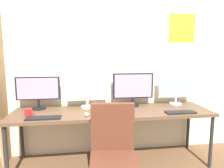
{
  "coord_description": "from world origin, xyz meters",
  "views": [
    {
      "loc": [
        -0.36,
        -1.94,
        1.47
      ],
      "look_at": [
        0.0,
        0.65,
        1.09
      ],
      "focal_mm": 31.98,
      "sensor_mm": 36.0,
      "label": 1
    }
  ],
  "objects_px": {
    "office_chair": "(113,165)",
    "keyboard_center": "(115,115)",
    "laptop_closed": "(105,110)",
    "keyboard_left": "(43,118)",
    "monitor_center_right": "(133,88)",
    "monitor_far_right": "(176,89)",
    "coffee_mug": "(28,112)",
    "desk": "(113,114)",
    "computer_mouse": "(87,114)",
    "monitor_far_left": "(38,90)",
    "monitor_center_left": "(87,91)",
    "keyboard_right": "(180,112)"
  },
  "relations": [
    {
      "from": "office_chair",
      "to": "keyboard_center",
      "type": "height_order",
      "value": "office_chair"
    },
    {
      "from": "office_chair",
      "to": "laptop_closed",
      "type": "xyz_separation_m",
      "value": [
        -0.01,
        0.73,
        0.35
      ]
    },
    {
      "from": "keyboard_left",
      "to": "laptop_closed",
      "type": "relative_size",
      "value": 1.24
    },
    {
      "from": "monitor_center_right",
      "to": "keyboard_left",
      "type": "bearing_deg",
      "value": -159.25
    },
    {
      "from": "monitor_far_right",
      "to": "coffee_mug",
      "type": "height_order",
      "value": "monitor_far_right"
    },
    {
      "from": "desk",
      "to": "computer_mouse",
      "type": "bearing_deg",
      "value": -153.0
    },
    {
      "from": "keyboard_left",
      "to": "desk",
      "type": "bearing_deg",
      "value": 15.31
    },
    {
      "from": "coffee_mug",
      "to": "monitor_far_left",
      "type": "bearing_deg",
      "value": 79.67
    },
    {
      "from": "keyboard_center",
      "to": "office_chair",
      "type": "bearing_deg",
      "value": -100.9
    },
    {
      "from": "coffee_mug",
      "to": "monitor_far_right",
      "type": "bearing_deg",
      "value": 8.75
    },
    {
      "from": "computer_mouse",
      "to": "monitor_far_left",
      "type": "bearing_deg",
      "value": 148.92
    },
    {
      "from": "monitor_far_right",
      "to": "keyboard_center",
      "type": "relative_size",
      "value": 1.38
    },
    {
      "from": "laptop_closed",
      "to": "office_chair",
      "type": "bearing_deg",
      "value": -85.51
    },
    {
      "from": "keyboard_left",
      "to": "laptop_closed",
      "type": "distance_m",
      "value": 0.77
    },
    {
      "from": "office_chair",
      "to": "keyboard_left",
      "type": "relative_size",
      "value": 2.5
    },
    {
      "from": "laptop_closed",
      "to": "coffee_mug",
      "type": "distance_m",
      "value": 0.94
    },
    {
      "from": "monitor_far_left",
      "to": "monitor_center_left",
      "type": "height_order",
      "value": "monitor_far_left"
    },
    {
      "from": "monitor_center_left",
      "to": "keyboard_right",
      "type": "xyz_separation_m",
      "value": [
        1.17,
        -0.44,
        -0.22
      ]
    },
    {
      "from": "monitor_center_right",
      "to": "computer_mouse",
      "type": "height_order",
      "value": "monitor_center_right"
    },
    {
      "from": "desk",
      "to": "keyboard_left",
      "type": "distance_m",
      "value": 0.87
    },
    {
      "from": "monitor_far_left",
      "to": "monitor_center_right",
      "type": "bearing_deg",
      "value": 0.0
    },
    {
      "from": "keyboard_center",
      "to": "keyboard_right",
      "type": "height_order",
      "value": "same"
    },
    {
      "from": "monitor_far_right",
      "to": "coffee_mug",
      "type": "xyz_separation_m",
      "value": [
        -2.02,
        -0.31,
        -0.19
      ]
    },
    {
      "from": "keyboard_left",
      "to": "keyboard_right",
      "type": "height_order",
      "value": "same"
    },
    {
      "from": "keyboard_center",
      "to": "computer_mouse",
      "type": "xyz_separation_m",
      "value": [
        -0.34,
        0.06,
        0.01
      ]
    },
    {
      "from": "laptop_closed",
      "to": "monitor_far_right",
      "type": "bearing_deg",
      "value": 15.25
    },
    {
      "from": "keyboard_right",
      "to": "laptop_closed",
      "type": "distance_m",
      "value": 0.97
    },
    {
      "from": "monitor_far_right",
      "to": "laptop_closed",
      "type": "relative_size",
      "value": 1.69
    },
    {
      "from": "keyboard_right",
      "to": "keyboard_center",
      "type": "bearing_deg",
      "value": 180.0
    },
    {
      "from": "monitor_far_left",
      "to": "keyboard_right",
      "type": "height_order",
      "value": "monitor_far_left"
    },
    {
      "from": "keyboard_left",
      "to": "computer_mouse",
      "type": "relative_size",
      "value": 4.13
    },
    {
      "from": "keyboard_left",
      "to": "computer_mouse",
      "type": "bearing_deg",
      "value": 6.39
    },
    {
      "from": "office_chair",
      "to": "computer_mouse",
      "type": "xyz_separation_m",
      "value": [
        -0.24,
        0.57,
        0.35
      ]
    },
    {
      "from": "laptop_closed",
      "to": "coffee_mug",
      "type": "xyz_separation_m",
      "value": [
        -0.93,
        -0.09,
        0.03
      ]
    },
    {
      "from": "computer_mouse",
      "to": "laptop_closed",
      "type": "relative_size",
      "value": 0.3
    },
    {
      "from": "keyboard_left",
      "to": "laptop_closed",
      "type": "xyz_separation_m",
      "value": [
        0.73,
        0.22,
        0.0
      ]
    },
    {
      "from": "monitor_center_left",
      "to": "monitor_far_right",
      "type": "xyz_separation_m",
      "value": [
        1.31,
        -0.0,
        0.0
      ]
    },
    {
      "from": "monitor_center_left",
      "to": "keyboard_left",
      "type": "relative_size",
      "value": 1.42
    },
    {
      "from": "monitor_center_left",
      "to": "monitor_center_right",
      "type": "relative_size",
      "value": 0.96
    },
    {
      "from": "office_chair",
      "to": "monitor_far_left",
      "type": "relative_size",
      "value": 1.72
    },
    {
      "from": "keyboard_right",
      "to": "coffee_mug",
      "type": "bearing_deg",
      "value": 176.02
    },
    {
      "from": "monitor_far_right",
      "to": "computer_mouse",
      "type": "height_order",
      "value": "monitor_far_right"
    },
    {
      "from": "office_chair",
      "to": "coffee_mug",
      "type": "distance_m",
      "value": 1.2
    },
    {
      "from": "laptop_closed",
      "to": "monitor_center_left",
      "type": "bearing_deg",
      "value": 138.73
    },
    {
      "from": "office_chair",
      "to": "keyboard_left",
      "type": "distance_m",
      "value": 0.97
    },
    {
      "from": "keyboard_center",
      "to": "keyboard_left",
      "type": "bearing_deg",
      "value": 180.0
    },
    {
      "from": "monitor_far_right",
      "to": "office_chair",
      "type": "bearing_deg",
      "value": -138.61
    },
    {
      "from": "monitor_far_right",
      "to": "keyboard_left",
      "type": "distance_m",
      "value": 1.89
    },
    {
      "from": "office_chair",
      "to": "keyboard_center",
      "type": "distance_m",
      "value": 0.63
    },
    {
      "from": "desk",
      "to": "monitor_center_left",
      "type": "height_order",
      "value": "monitor_center_left"
    }
  ]
}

